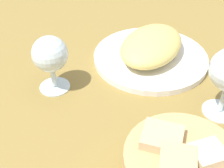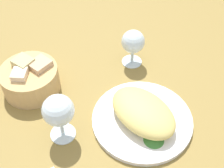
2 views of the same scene
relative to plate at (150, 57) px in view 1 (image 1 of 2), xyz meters
The scene contains 5 objects.
ground_plane 12.53cm from the plate, 19.72° to the left, with size 140.00×140.00×2.00cm, color olive.
plate is the anchor object (origin of this frame).
omelette 3.33cm from the plate, 90.00° to the right, with size 19.22×12.59×5.26cm, color #DCC568.
lettuce_garnish 7.19cm from the plate, 165.17° to the left, with size 5.17×5.17×1.24cm, color #3B7C31.
wine_glass_near 24.14cm from the plate, 30.13° to the right, with size 7.06×7.06×11.78cm.
Camera 1 is at (41.40, 20.72, 39.35)cm, focal length 47.85 mm.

